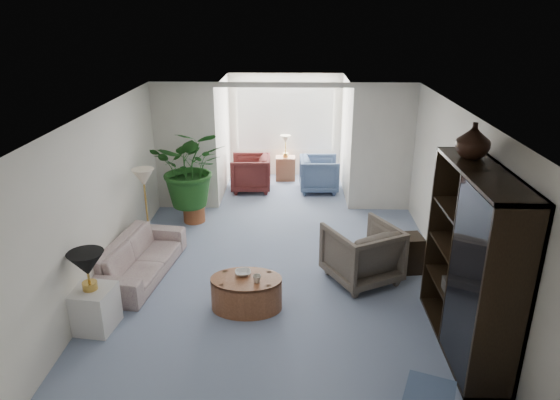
{
  "coord_description": "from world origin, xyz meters",
  "views": [
    {
      "loc": [
        0.19,
        -6.44,
        3.8
      ],
      "look_at": [
        0.0,
        0.6,
        1.1
      ],
      "focal_mm": 32.49,
      "sensor_mm": 36.0,
      "label": 1
    }
  ],
  "objects_px": {
    "wingback_chair": "(362,253)",
    "side_table_dark": "(405,253)",
    "coffee_bowl": "(243,273)",
    "table_lamp": "(87,264)",
    "coffee_table": "(247,293)",
    "sunroom_table": "(285,168)",
    "floor_lamp": "(143,177)",
    "coffee_cup": "(257,279)",
    "sofa": "(140,258)",
    "plant_pot": "(194,213)",
    "sunroom_chair_maroon": "(251,173)",
    "entertainment_cabinet": "(472,262)",
    "cabinet_urn": "(473,140)",
    "end_table": "(93,308)",
    "framed_picture": "(467,178)",
    "sunroom_chair_blue": "(319,174)"
  },
  "relations": [
    {
      "from": "wingback_chair",
      "to": "side_table_dark",
      "type": "relative_size",
      "value": 1.66
    },
    {
      "from": "coffee_bowl",
      "to": "side_table_dark",
      "type": "distance_m",
      "value": 2.58
    },
    {
      "from": "table_lamp",
      "to": "coffee_bowl",
      "type": "relative_size",
      "value": 2.08
    },
    {
      "from": "coffee_table",
      "to": "sunroom_table",
      "type": "relative_size",
      "value": 1.74
    },
    {
      "from": "floor_lamp",
      "to": "coffee_cup",
      "type": "bearing_deg",
      "value": -43.9
    },
    {
      "from": "sofa",
      "to": "floor_lamp",
      "type": "relative_size",
      "value": 5.43
    },
    {
      "from": "coffee_table",
      "to": "plant_pot",
      "type": "distance_m",
      "value": 3.17
    },
    {
      "from": "floor_lamp",
      "to": "coffee_cup",
      "type": "xyz_separation_m",
      "value": [
        1.93,
        -1.86,
        -0.75
      ]
    },
    {
      "from": "floor_lamp",
      "to": "sunroom_chair_maroon",
      "type": "height_order",
      "value": "floor_lamp"
    },
    {
      "from": "floor_lamp",
      "to": "plant_pot",
      "type": "xyz_separation_m",
      "value": [
        0.53,
        1.16,
        -1.09
      ]
    },
    {
      "from": "sofa",
      "to": "table_lamp",
      "type": "relative_size",
      "value": 4.44
    },
    {
      "from": "sofa",
      "to": "sunroom_table",
      "type": "relative_size",
      "value": 3.58
    },
    {
      "from": "wingback_chair",
      "to": "sunroom_table",
      "type": "bearing_deg",
      "value": -103.21
    },
    {
      "from": "entertainment_cabinet",
      "to": "cabinet_urn",
      "type": "bearing_deg",
      "value": 90.0
    },
    {
      "from": "coffee_bowl",
      "to": "sofa",
      "type": "bearing_deg",
      "value": 155.0
    },
    {
      "from": "sunroom_table",
      "to": "sofa",
      "type": "bearing_deg",
      "value": -114.63
    },
    {
      "from": "end_table",
      "to": "plant_pot",
      "type": "distance_m",
      "value": 3.47
    },
    {
      "from": "floor_lamp",
      "to": "wingback_chair",
      "type": "height_order",
      "value": "floor_lamp"
    },
    {
      "from": "coffee_table",
      "to": "sunroom_table",
      "type": "height_order",
      "value": "sunroom_table"
    },
    {
      "from": "floor_lamp",
      "to": "coffee_table",
      "type": "height_order",
      "value": "floor_lamp"
    },
    {
      "from": "cabinet_urn",
      "to": "sunroom_table",
      "type": "distance_m",
      "value": 6.4
    },
    {
      "from": "table_lamp",
      "to": "entertainment_cabinet",
      "type": "relative_size",
      "value": 0.2
    },
    {
      "from": "framed_picture",
      "to": "coffee_bowl",
      "type": "relative_size",
      "value": 2.37
    },
    {
      "from": "sofa",
      "to": "side_table_dark",
      "type": "bearing_deg",
      "value": -78.86
    },
    {
      "from": "side_table_dark",
      "to": "entertainment_cabinet",
      "type": "relative_size",
      "value": 0.26
    },
    {
      "from": "end_table",
      "to": "entertainment_cabinet",
      "type": "relative_size",
      "value": 0.25
    },
    {
      "from": "coffee_cup",
      "to": "entertainment_cabinet",
      "type": "height_order",
      "value": "entertainment_cabinet"
    },
    {
      "from": "side_table_dark",
      "to": "coffee_table",
      "type": "bearing_deg",
      "value": -154.51
    },
    {
      "from": "coffee_table",
      "to": "wingback_chair",
      "type": "height_order",
      "value": "wingback_chair"
    },
    {
      "from": "framed_picture",
      "to": "coffee_cup",
      "type": "bearing_deg",
      "value": -167.55
    },
    {
      "from": "sofa",
      "to": "coffee_bowl",
      "type": "relative_size",
      "value": 9.24
    },
    {
      "from": "sofa",
      "to": "table_lamp",
      "type": "xyz_separation_m",
      "value": [
        -0.2,
        -1.35,
        0.62
      ]
    },
    {
      "from": "sofa",
      "to": "entertainment_cabinet",
      "type": "distance_m",
      "value": 4.65
    },
    {
      "from": "framed_picture",
      "to": "sunroom_chair_maroon",
      "type": "height_order",
      "value": "framed_picture"
    },
    {
      "from": "floor_lamp",
      "to": "sunroom_chair_maroon",
      "type": "bearing_deg",
      "value": 63.51
    },
    {
      "from": "end_table",
      "to": "sunroom_table",
      "type": "relative_size",
      "value": 1.01
    },
    {
      "from": "sunroom_table",
      "to": "coffee_cup",
      "type": "bearing_deg",
      "value": -92.88
    },
    {
      "from": "coffee_table",
      "to": "plant_pot",
      "type": "bearing_deg",
      "value": 113.16
    },
    {
      "from": "sunroom_chair_blue",
      "to": "sunroom_table",
      "type": "distance_m",
      "value": 1.07
    },
    {
      "from": "end_table",
      "to": "entertainment_cabinet",
      "type": "height_order",
      "value": "entertainment_cabinet"
    },
    {
      "from": "floor_lamp",
      "to": "sunroom_chair_maroon",
      "type": "relative_size",
      "value": 0.42
    },
    {
      "from": "plant_pot",
      "to": "wingback_chair",
      "type": "bearing_deg",
      "value": -36.29
    },
    {
      "from": "floor_lamp",
      "to": "coffee_bowl",
      "type": "bearing_deg",
      "value": -43.77
    },
    {
      "from": "sofa",
      "to": "wingback_chair",
      "type": "xyz_separation_m",
      "value": [
        3.29,
        -0.05,
        0.15
      ]
    },
    {
      "from": "sofa",
      "to": "sunroom_table",
      "type": "height_order",
      "value": "sofa"
    },
    {
      "from": "coffee_table",
      "to": "cabinet_urn",
      "type": "bearing_deg",
      "value": -4.05
    },
    {
      "from": "side_table_dark",
      "to": "plant_pot",
      "type": "distance_m",
      "value": 4.0
    },
    {
      "from": "coffee_table",
      "to": "cabinet_urn",
      "type": "relative_size",
      "value": 2.34
    },
    {
      "from": "coffee_bowl",
      "to": "sunroom_table",
      "type": "relative_size",
      "value": 0.39
    },
    {
      "from": "table_lamp",
      "to": "sunroom_table",
      "type": "height_order",
      "value": "table_lamp"
    }
  ]
}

